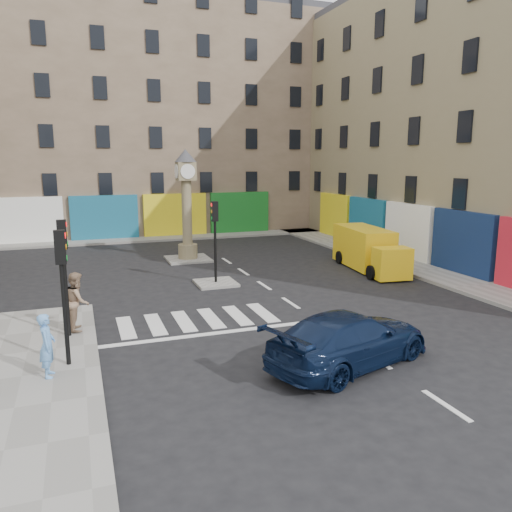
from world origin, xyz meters
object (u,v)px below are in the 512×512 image
pedestrian_blue (47,345)px  pedestrian_tan (77,301)px  traffic_light_left_far (64,259)px  clock_pillar (186,198)px  traffic_light_left_near (62,276)px  navy_sedan (350,339)px  traffic_light_island (215,229)px  yellow_van (368,249)px

pedestrian_blue → pedestrian_tan: 3.65m
traffic_light_left_far → clock_pillar: size_ratio=0.61×
traffic_light_left_near → navy_sedan: size_ratio=0.71×
navy_sedan → pedestrian_tan: 8.82m
traffic_light_left_far → navy_sedan: traffic_light_left_far is taller
traffic_light_left_far → traffic_light_island: (6.30, 5.40, -0.03)m
clock_pillar → yellow_van: 10.33m
traffic_light_left_near → yellow_van: bearing=29.3°
pedestrian_tan → traffic_light_island: bearing=-49.4°
clock_pillar → navy_sedan: (1.08, -16.13, -2.79)m
navy_sedan → pedestrian_blue: bearing=58.7°
traffic_light_left_near → pedestrian_blue: size_ratio=2.21×
traffic_light_left_near → yellow_van: (14.64, 8.23, -1.57)m
traffic_light_left_near → traffic_light_left_far: bearing=90.0°
traffic_light_island → pedestrian_tan: traffic_light_island is taller
traffic_light_left_near → clock_pillar: clock_pillar is taller
navy_sedan → pedestrian_tan: pedestrian_tan is taller
pedestrian_blue → traffic_light_left_far: bearing=-4.9°
traffic_light_left_far → pedestrian_tan: traffic_light_left_far is taller
navy_sedan → traffic_light_left_near: bearing=53.3°
navy_sedan → yellow_van: (7.26, 10.57, 0.29)m
yellow_van → navy_sedan: bearing=-117.6°
traffic_light_left_near → pedestrian_tan: (0.30, 2.92, -1.51)m
traffic_light_island → navy_sedan: (1.08, -10.14, -1.83)m
traffic_light_left_far → yellow_van: traffic_light_left_far is taller
traffic_light_island → yellow_van: size_ratio=0.62×
traffic_light_island → clock_pillar: 6.07m
traffic_light_island → navy_sedan: bearing=-83.9°
traffic_light_left_near → traffic_light_left_far: (0.00, 2.40, 0.00)m
traffic_light_island → traffic_light_left_near: bearing=-128.9°
clock_pillar → pedestrian_blue: bearing=-115.1°
clock_pillar → pedestrian_blue: 16.16m
navy_sedan → traffic_light_island: bearing=-13.1°
navy_sedan → yellow_van: 12.83m
traffic_light_left_near → pedestrian_tan: traffic_light_left_near is taller
yellow_van → pedestrian_tan: size_ratio=3.10×
traffic_light_left_near → navy_sedan: traffic_light_left_near is taller
traffic_light_left_far → clock_pillar: (6.30, 11.40, 0.93)m
traffic_light_left_near → yellow_van: traffic_light_left_near is taller
yellow_van → pedestrian_tan: 15.29m
pedestrian_blue → traffic_light_island: bearing=-35.0°
yellow_van → traffic_light_island: bearing=-170.2°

